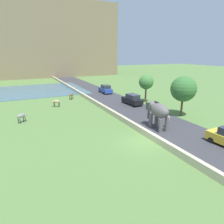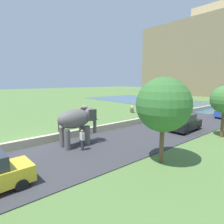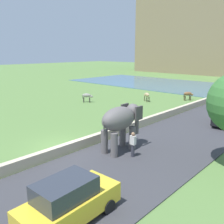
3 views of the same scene
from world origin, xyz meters
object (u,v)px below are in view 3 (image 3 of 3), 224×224
at_px(person_beside_elephant, 133,144).
at_px(cow_brown, 188,94).
at_px(cow_tan, 147,95).
at_px(elephant, 121,121).
at_px(cow_grey, 87,96).
at_px(car_yellow, 69,201).

xyz_separation_m(person_beside_elephant, cow_brown, (-6.05, 19.32, -0.04)).
bearing_deg(cow_tan, elephant, -60.18).
bearing_deg(cow_brown, person_beside_elephant, -72.61).
bearing_deg(cow_tan, cow_brown, 50.60).
height_order(elephant, person_beside_elephant, elephant).
height_order(elephant, cow_grey, elephant).
xyz_separation_m(elephant, person_beside_elephant, (1.23, -0.30, -1.16)).
bearing_deg(person_beside_elephant, cow_grey, 148.16).
distance_m(car_yellow, cow_grey, 22.82).
bearing_deg(cow_brown, cow_grey, -131.01).
relative_size(person_beside_elephant, car_yellow, 0.40).
height_order(car_yellow, cow_grey, car_yellow).
height_order(cow_grey, cow_brown, same).
bearing_deg(elephant, cow_brown, 104.23).
relative_size(car_yellow, cow_brown, 3.09).
distance_m(elephant, person_beside_elephant, 1.72).
distance_m(person_beside_elephant, car_yellow, 6.55).
distance_m(cow_grey, cow_brown, 13.39).
bearing_deg(person_beside_elephant, cow_brown, 107.39).
bearing_deg(cow_tan, person_beside_elephant, -57.23).
bearing_deg(cow_grey, elephant, -33.24).
bearing_deg(person_beside_elephant, car_yellow, -72.88).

